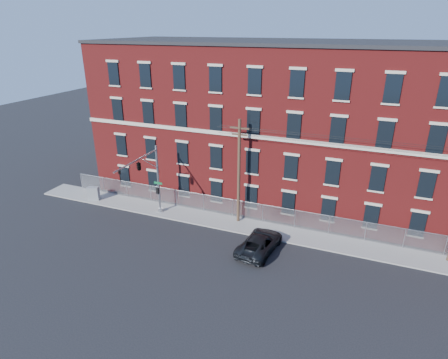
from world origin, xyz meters
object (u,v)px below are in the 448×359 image
object	(u,v)px
pickup_truck	(260,243)
utility_cabinet	(94,193)
utility_pole_near	(239,170)
traffic_signal_mast	(144,171)

from	to	relation	value
pickup_truck	utility_cabinet	world-z (taller)	utility_cabinet
utility_pole_near	utility_cabinet	world-z (taller)	utility_pole_near
traffic_signal_mast	utility_pole_near	world-z (taller)	utility_pole_near
traffic_signal_mast	utility_pole_near	size ratio (longest dim) A/B	0.70
traffic_signal_mast	pickup_truck	xyz separation A→B (m)	(11.38, -0.69, -4.63)
utility_pole_near	pickup_truck	bearing A→B (deg)	-50.57
traffic_signal_mast	utility_pole_near	distance (m)	8.70
utility_pole_near	pickup_truck	size ratio (longest dim) A/B	1.82
utility_cabinet	pickup_truck	bearing A→B (deg)	-26.74
traffic_signal_mast	pickup_truck	world-z (taller)	traffic_signal_mast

